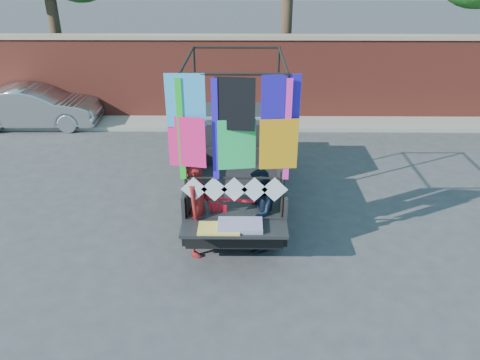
{
  "coord_description": "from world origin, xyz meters",
  "views": [
    {
      "loc": [
        -0.33,
        -7.51,
        4.96
      ],
      "look_at": [
        -0.41,
        -0.22,
        1.33
      ],
      "focal_mm": 35.0,
      "sensor_mm": 36.0,
      "label": 1
    }
  ],
  "objects_px": {
    "woman": "(198,208)",
    "pickup_truck": "(237,156)",
    "man": "(258,211)",
    "sedan": "(36,107)"
  },
  "relations": [
    {
      "from": "pickup_truck",
      "to": "sedan",
      "type": "height_order",
      "value": "pickup_truck"
    },
    {
      "from": "sedan",
      "to": "pickup_truck",
      "type": "bearing_deg",
      "value": -125.62
    },
    {
      "from": "sedan",
      "to": "woman",
      "type": "height_order",
      "value": "woman"
    },
    {
      "from": "man",
      "to": "pickup_truck",
      "type": "bearing_deg",
      "value": -155.91
    },
    {
      "from": "sedan",
      "to": "man",
      "type": "xyz_separation_m",
      "value": [
        6.61,
        -6.47,
        0.16
      ]
    },
    {
      "from": "sedan",
      "to": "woman",
      "type": "distance_m",
      "value": 8.62
    },
    {
      "from": "pickup_truck",
      "to": "woman",
      "type": "relative_size",
      "value": 2.93
    },
    {
      "from": "pickup_truck",
      "to": "sedan",
      "type": "relative_size",
      "value": 1.38
    },
    {
      "from": "woman",
      "to": "pickup_truck",
      "type": "bearing_deg",
      "value": -0.36
    },
    {
      "from": "woman",
      "to": "man",
      "type": "bearing_deg",
      "value": -69.63
    }
  ]
}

